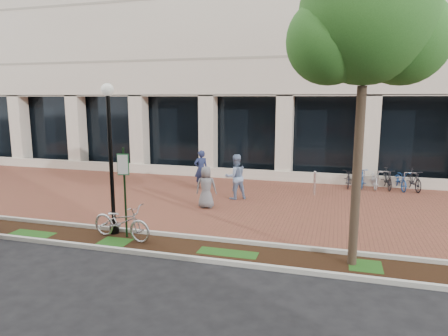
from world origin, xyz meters
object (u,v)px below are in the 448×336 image
(lamppost, at_px, (110,151))
(pedestrian_left, at_px, (201,169))
(pedestrian_right, at_px, (206,187))
(bike_rack_cluster, at_px, (380,179))
(pedestrian_mid, at_px, (236,177))
(street_tree, at_px, (368,26))
(locked_bicycle, at_px, (122,222))
(bollard, at_px, (315,183))
(parking_sign, at_px, (124,182))

(lamppost, bearing_deg, pedestrian_left, 85.67)
(pedestrian_right, height_order, bike_rack_cluster, pedestrian_right)
(pedestrian_right, bearing_deg, lamppost, 53.60)
(pedestrian_mid, bearing_deg, bike_rack_cluster, 177.69)
(street_tree, height_order, locked_bicycle, street_tree)
(pedestrian_left, height_order, pedestrian_mid, pedestrian_mid)
(bike_rack_cluster, bearing_deg, pedestrian_left, -169.33)
(bollard, bearing_deg, lamppost, -129.50)
(pedestrian_mid, bearing_deg, pedestrian_right, 31.84)
(locked_bicycle, bearing_deg, pedestrian_left, 10.65)
(pedestrian_left, relative_size, bollard, 1.69)
(lamppost, relative_size, pedestrian_right, 2.83)
(lamppost, xyz_separation_m, street_tree, (6.94, -0.37, 3.14))
(pedestrian_right, bearing_deg, locked_bicycle, 61.99)
(parking_sign, bearing_deg, pedestrian_right, 57.85)
(lamppost, relative_size, street_tree, 0.61)
(pedestrian_mid, bearing_deg, bollard, 173.64)
(pedestrian_mid, bearing_deg, pedestrian_left, -70.51)
(parking_sign, distance_m, pedestrian_mid, 5.74)
(parking_sign, bearing_deg, bike_rack_cluster, 35.17)
(lamppost, relative_size, pedestrian_mid, 2.44)
(lamppost, relative_size, pedestrian_left, 2.56)
(lamppost, distance_m, pedestrian_right, 4.30)
(parking_sign, distance_m, street_tree, 7.54)
(parking_sign, xyz_separation_m, bollard, (5.01, 6.96, -1.16))
(parking_sign, height_order, street_tree, street_tree)
(parking_sign, distance_m, pedestrian_right, 4.03)
(bollard, distance_m, bike_rack_cluster, 3.44)
(locked_bicycle, xyz_separation_m, bollard, (5.07, 7.10, -0.00))
(parking_sign, relative_size, locked_bicycle, 1.32)
(pedestrian_left, relative_size, pedestrian_mid, 0.95)
(pedestrian_left, bearing_deg, street_tree, 97.58)
(street_tree, distance_m, locked_bicycle, 8.25)
(locked_bicycle, relative_size, pedestrian_left, 1.16)
(bike_rack_cluster, bearing_deg, locked_bicycle, -135.48)
(pedestrian_mid, relative_size, pedestrian_right, 1.16)
(pedestrian_right, relative_size, bollard, 1.53)
(parking_sign, xyz_separation_m, pedestrian_mid, (1.95, 5.34, -0.77))
(street_tree, relative_size, pedestrian_left, 4.22)
(parking_sign, height_order, bollard, parking_sign)
(pedestrian_left, height_order, pedestrian_right, pedestrian_left)
(pedestrian_left, bearing_deg, pedestrian_mid, 108.46)
(lamppost, relative_size, bollard, 4.32)
(parking_sign, xyz_separation_m, pedestrian_left, (-0.05, 6.81, -0.81))
(lamppost, distance_m, bollard, 8.95)
(locked_bicycle, xyz_separation_m, pedestrian_left, (0.02, 6.96, 0.34))
(parking_sign, height_order, bike_rack_cluster, parking_sign)
(locked_bicycle, height_order, pedestrian_left, pedestrian_left)
(bollard, bearing_deg, bike_rack_cluster, 35.94)
(street_tree, relative_size, pedestrian_mid, 4.02)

